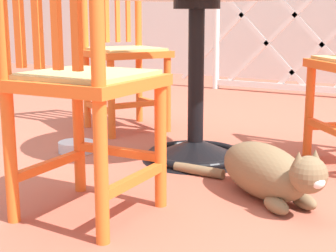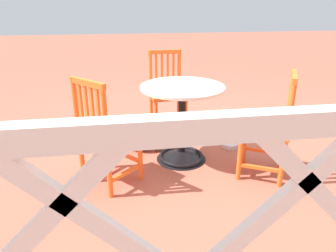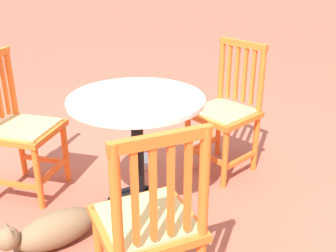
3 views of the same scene
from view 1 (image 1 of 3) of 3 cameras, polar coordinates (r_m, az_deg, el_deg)
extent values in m
plane|color=#AD5642|center=(2.22, -1.72, -4.69)|extent=(24.00, 24.00, 0.00)
cylinder|color=white|center=(4.67, 5.42, 12.02)|extent=(0.06, 0.06, 1.30)
cube|color=white|center=(4.57, 8.09, 11.96)|extent=(1.17, 0.02, 1.17)
cube|color=white|center=(4.41, 13.75, 11.75)|extent=(1.17, 0.02, 1.17)
cube|color=white|center=(4.57, 8.09, 11.96)|extent=(1.17, 0.02, 1.17)
cube|color=white|center=(4.41, 13.75, 11.75)|extent=(1.17, 0.02, 1.17)
cone|color=black|center=(2.34, 3.00, -2.52)|extent=(0.48, 0.48, 0.10)
torus|color=black|center=(2.35, 2.99, -3.11)|extent=(0.44, 0.44, 0.04)
cylinder|color=black|center=(2.28, 3.08, 5.34)|extent=(0.07, 0.07, 0.66)
cylinder|color=black|center=(2.27, 3.17, 13.20)|extent=(0.20, 0.20, 0.04)
cylinder|color=orange|center=(2.89, -0.08, 3.77)|extent=(0.04, 0.04, 0.45)
cylinder|color=orange|center=(2.73, -6.25, 3.24)|extent=(0.04, 0.04, 0.45)
cylinder|color=orange|center=(3.16, -3.23, 8.65)|extent=(0.04, 0.04, 0.91)
cylinder|color=orange|center=(3.02, -9.04, 8.37)|extent=(0.04, 0.04, 0.91)
cube|color=orange|center=(3.05, -1.70, 2.57)|extent=(0.31, 0.19, 0.03)
cube|color=orange|center=(2.90, -7.60, 2.00)|extent=(0.31, 0.19, 0.03)
cube|color=orange|center=(2.81, -3.07, 2.41)|extent=(0.19, 0.31, 0.03)
cube|color=orange|center=(2.93, -4.67, 7.93)|extent=(0.54, 0.54, 0.04)
cube|color=tan|center=(2.93, -4.68, 8.36)|extent=(0.47, 0.47, 0.02)
cube|color=orange|center=(3.13, -4.42, 12.72)|extent=(0.03, 0.03, 0.39)
cube|color=orange|center=(3.10, -5.58, 12.71)|extent=(0.03, 0.03, 0.39)
cube|color=orange|center=(3.07, -6.76, 12.69)|extent=(0.03, 0.03, 0.39)
cube|color=orange|center=(3.04, -7.96, 12.67)|extent=(0.03, 0.03, 0.39)
cylinder|color=orange|center=(1.91, -9.77, -0.57)|extent=(0.04, 0.04, 0.45)
cylinder|color=orange|center=(1.73, -0.82, -1.72)|extent=(0.04, 0.04, 0.45)
cylinder|color=orange|center=(1.63, -17.43, 5.10)|extent=(0.04, 0.04, 0.91)
cylinder|color=orange|center=(1.40, -7.59, 4.55)|extent=(0.04, 0.04, 0.91)
cube|color=orange|center=(1.81, -12.98, -4.22)|extent=(0.05, 0.34, 0.03)
cube|color=orange|center=(1.61, -3.75, -5.91)|extent=(0.05, 0.34, 0.03)
cube|color=orange|center=(1.83, -5.49, -2.80)|extent=(0.34, 0.05, 0.03)
cube|color=orange|center=(1.64, -8.95, 4.76)|extent=(0.42, 0.42, 0.04)
cube|color=tan|center=(1.64, -8.98, 5.52)|extent=(0.37, 0.37, 0.02)
cylinder|color=orange|center=(2.44, 15.23, 1.87)|extent=(0.04, 0.04, 0.45)
cube|color=orange|center=(2.30, 17.00, -0.21)|extent=(0.25, 0.27, 0.03)
ellipsoid|color=brown|center=(1.89, 10.38, -4.81)|extent=(0.47, 0.42, 0.19)
ellipsoid|color=silver|center=(1.82, 12.11, -5.92)|extent=(0.23, 0.23, 0.14)
sphere|color=brown|center=(1.68, 15.15, -5.18)|extent=(0.12, 0.12, 0.12)
ellipsoid|color=silver|center=(1.66, 16.03, -5.95)|extent=(0.07, 0.07, 0.04)
cone|color=brown|center=(1.70, 15.85, -3.18)|extent=(0.04, 0.04, 0.04)
cone|color=brown|center=(1.66, 14.12, -3.44)|extent=(0.04, 0.04, 0.04)
ellipsoid|color=brown|center=(1.82, 14.65, -7.94)|extent=(0.13, 0.12, 0.05)
ellipsoid|color=brown|center=(1.75, 11.77, -8.52)|extent=(0.13, 0.12, 0.05)
cylinder|color=brown|center=(2.12, 3.41, -4.86)|extent=(0.22, 0.04, 0.04)
cylinder|color=silver|center=(2.52, -10.01, -2.26)|extent=(0.17, 0.17, 0.05)
camera|label=2|loc=(4.80, 26.18, 20.48)|focal=33.84mm
camera|label=3|loc=(3.08, 51.83, 23.60)|focal=43.79mm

